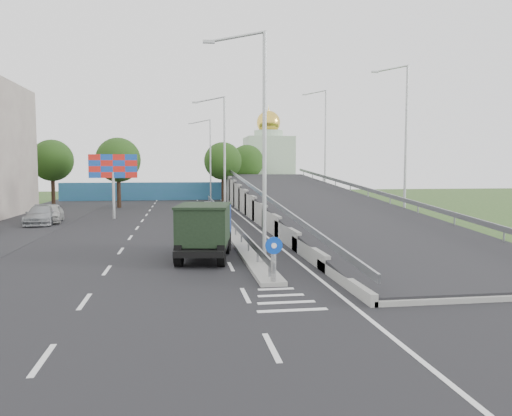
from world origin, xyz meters
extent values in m
plane|color=#2D4C1E|center=(0.00, 0.00, 0.00)|extent=(160.00, 160.00, 0.00)
cube|color=black|center=(-3.00, 20.00, 0.00)|extent=(26.00, 90.00, 0.04)
cube|color=gray|center=(0.00, 24.00, 0.10)|extent=(1.00, 44.00, 0.20)
cube|color=gray|center=(12.30, 24.00, 2.35)|extent=(0.10, 50.00, 0.32)
cube|color=gray|center=(2.80, 24.00, 2.35)|extent=(0.10, 50.00, 0.32)
cube|color=gray|center=(0.00, 24.00, 0.75)|extent=(0.08, 44.00, 0.32)
cylinder|color=gray|center=(0.00, 24.00, 0.50)|extent=(0.09, 0.09, 0.60)
cylinder|color=black|center=(0.00, 2.20, 0.80)|extent=(0.20, 0.20, 1.20)
cylinder|color=#0C3FBF|center=(0.00, 2.12, 1.55)|extent=(0.64, 0.05, 0.64)
cylinder|color=white|center=(0.00, 2.09, 1.55)|extent=(0.20, 0.03, 0.20)
cylinder|color=#B2B5B7|center=(0.30, 6.00, 5.20)|extent=(0.18, 0.18, 10.00)
cylinder|color=#B2B5B7|center=(-0.90, 6.00, 9.95)|extent=(2.57, 0.12, 0.66)
cube|color=#B2B5B7|center=(-2.10, 6.00, 9.70)|extent=(0.50, 0.18, 0.12)
cylinder|color=#B2B5B7|center=(0.30, 26.00, 5.20)|extent=(0.18, 0.18, 10.00)
cylinder|color=#B2B5B7|center=(-0.90, 26.00, 9.95)|extent=(2.57, 0.12, 0.66)
cube|color=#B2B5B7|center=(-2.10, 26.00, 9.70)|extent=(0.50, 0.18, 0.12)
cylinder|color=#B2B5B7|center=(0.30, 46.00, 5.20)|extent=(0.18, 0.18, 10.00)
cylinder|color=#B2B5B7|center=(-0.90, 46.00, 9.95)|extent=(2.57, 0.12, 0.66)
cube|color=#B2B5B7|center=(-2.10, 46.00, 9.70)|extent=(0.50, 0.18, 0.12)
cube|color=teal|center=(-4.00, 52.00, 1.20)|extent=(30.00, 0.50, 2.40)
cube|color=#B2CCAD|center=(10.00, 60.00, 4.50)|extent=(7.00, 7.00, 9.00)
cylinder|color=#B2CCAD|center=(10.00, 60.00, 9.50)|extent=(4.40, 4.40, 1.00)
sphere|color=gold|center=(10.00, 60.00, 11.20)|extent=(3.60, 3.60, 3.60)
cone|color=gold|center=(10.00, 60.00, 13.20)|extent=(0.30, 0.30, 1.20)
cylinder|color=#B2B5B7|center=(-9.00, 28.00, 2.00)|extent=(0.24, 0.24, 4.00)
cube|color=red|center=(-9.00, 28.00, 4.50)|extent=(4.00, 0.20, 2.00)
cylinder|color=black|center=(-10.00, 40.00, 2.00)|extent=(0.44, 0.44, 4.00)
sphere|color=#1E390F|center=(-10.00, 40.00, 5.20)|extent=(4.80, 4.80, 4.80)
cylinder|color=black|center=(2.00, 48.00, 2.00)|extent=(0.44, 0.44, 4.00)
sphere|color=#1E390F|center=(2.00, 48.00, 5.20)|extent=(4.80, 4.80, 4.80)
cylinder|color=black|center=(-18.00, 45.00, 2.00)|extent=(0.44, 0.44, 4.00)
sphere|color=#1E390F|center=(-18.00, 45.00, 5.20)|extent=(4.80, 4.80, 4.80)
cylinder|color=black|center=(6.00, 55.00, 2.00)|extent=(0.44, 0.44, 4.00)
sphere|color=#1E390F|center=(6.00, 55.00, 5.20)|extent=(4.80, 4.80, 4.80)
cylinder|color=black|center=(-2.83, 10.56, 0.52)|extent=(0.49, 1.08, 1.04)
cylinder|color=black|center=(-0.96, 10.27, 0.52)|extent=(0.49, 1.08, 1.04)
cylinder|color=black|center=(-2.96, 9.72, 0.52)|extent=(0.49, 1.08, 1.04)
cylinder|color=black|center=(-1.09, 9.43, 0.52)|extent=(0.49, 1.08, 1.04)
cylinder|color=black|center=(-3.47, 6.46, 0.52)|extent=(0.49, 1.08, 1.04)
cylinder|color=black|center=(-1.60, 6.16, 0.52)|extent=(0.49, 1.08, 1.04)
cube|color=black|center=(-2.20, 8.46, 0.66)|extent=(3.06, 6.12, 0.28)
cube|color=navy|center=(-1.86, 10.65, 1.61)|extent=(2.38, 1.83, 1.61)
cube|color=black|center=(-1.74, 11.37, 2.03)|extent=(1.78, 0.33, 0.66)
cube|color=black|center=(-1.73, 11.44, 0.61)|extent=(2.17, 0.48, 0.47)
cube|color=black|center=(-2.29, 7.90, 1.70)|extent=(2.80, 3.90, 1.70)
cube|color=black|center=(-2.29, 7.90, 2.60)|extent=(2.90, 4.01, 0.11)
imported|color=gray|center=(-14.02, 24.62, 0.73)|extent=(2.49, 5.19, 1.46)
imported|color=#AEAFAB|center=(-13.62, 25.81, 0.75)|extent=(2.34, 4.62, 1.51)
camera|label=1|loc=(-3.34, -15.63, 4.41)|focal=35.00mm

